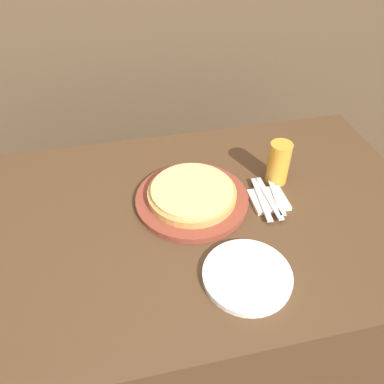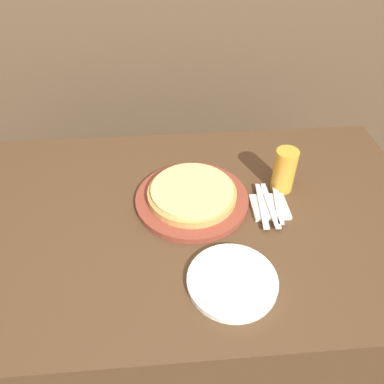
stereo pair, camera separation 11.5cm
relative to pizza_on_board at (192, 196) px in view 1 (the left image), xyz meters
name	(u,v)px [view 1 (the left image)]	position (x,y,z in m)	size (l,w,h in m)	color
ground_plane	(185,338)	(-0.04, -0.06, -0.78)	(12.00, 12.00, 0.00)	#473828
dining_table	(184,288)	(-0.04, -0.06, -0.40)	(1.54, 0.89, 0.76)	#4C331E
pizza_on_board	(192,196)	(0.00, 0.00, 0.00)	(0.35, 0.35, 0.06)	brown
beer_glass	(279,161)	(0.30, 0.04, 0.06)	(0.07, 0.07, 0.15)	gold
dinner_plate	(247,276)	(0.08, -0.31, -0.01)	(0.23, 0.23, 0.02)	white
napkin_stack	(269,200)	(0.24, -0.05, -0.02)	(0.11, 0.11, 0.01)	beige
fork	(261,199)	(0.21, -0.05, -0.01)	(0.03, 0.20, 0.00)	silver
dinner_knife	(269,198)	(0.24, -0.05, -0.01)	(0.02, 0.20, 0.00)	silver
spoon	(277,197)	(0.26, -0.05, -0.01)	(0.04, 0.17, 0.00)	silver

